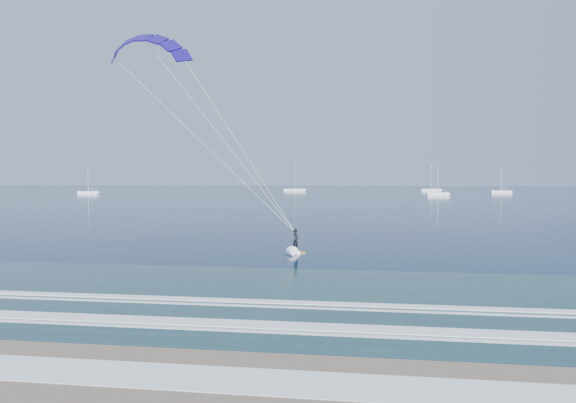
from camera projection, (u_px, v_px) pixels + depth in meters
The scene contains 7 objects.
ground at pixel (235, 377), 15.79m from camera, with size 900.00×900.00×0.00m, color #06203C.
kitesurfer_rig at pixel (220, 136), 40.63m from camera, with size 16.47×6.13×18.36m.
sailboat_0 at pixel (88, 192), 207.20m from camera, with size 8.23×2.40×11.26m.
sailboat_1 at pixel (295, 190), 257.05m from camera, with size 10.57×2.40×14.00m.
sailboat_2 at pixel (438, 194), 188.97m from camera, with size 7.69×2.40×10.82m.
sailboat_3 at pixel (431, 190), 255.71m from camera, with size 9.55×2.40×12.87m.
sailboat_4 at pixel (501, 192), 219.67m from camera, with size 8.25×2.40×11.32m.
Camera 1 is at (3.79, -15.16, 6.09)m, focal length 32.00 mm.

